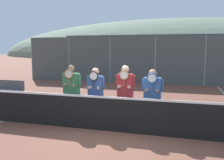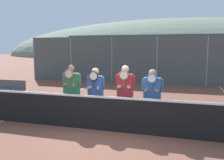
{
  "view_description": "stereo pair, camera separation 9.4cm",
  "coord_description": "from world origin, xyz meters",
  "px_view_note": "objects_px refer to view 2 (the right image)",
  "views": [
    {
      "loc": [
        1.73,
        -6.49,
        2.36
      ],
      "look_at": [
        -0.37,
        0.82,
        1.35
      ],
      "focal_mm": 40.0,
      "sensor_mm": 36.0,
      "label": 1
    },
    {
      "loc": [
        1.82,
        -6.46,
        2.36
      ],
      "look_at": [
        -0.37,
        0.82,
        1.35
      ],
      "focal_mm": 40.0,
      "sensor_mm": 36.0,
      "label": 2
    }
  ],
  "objects_px": {
    "player_rightmost": "(152,93)",
    "car_far_left": "(94,66)",
    "player_center_right": "(125,90)",
    "player_leftmost": "(72,88)",
    "player_center_left": "(95,91)",
    "bench_courtside": "(11,89)",
    "car_left_of_center": "(154,66)"
  },
  "relations": [
    {
      "from": "player_rightmost",
      "to": "car_far_left",
      "type": "distance_m",
      "value": 13.32
    },
    {
      "from": "car_left_of_center",
      "to": "player_center_right",
      "type": "bearing_deg",
      "value": -87.06
    },
    {
      "from": "player_center_left",
      "to": "player_rightmost",
      "type": "bearing_deg",
      "value": 0.88
    },
    {
      "from": "player_center_right",
      "to": "bench_courtside",
      "type": "bearing_deg",
      "value": 158.45
    },
    {
      "from": "player_center_right",
      "to": "player_rightmost",
      "type": "distance_m",
      "value": 0.82
    },
    {
      "from": "car_left_of_center",
      "to": "bench_courtside",
      "type": "distance_m",
      "value": 10.88
    },
    {
      "from": "player_center_right",
      "to": "player_center_left",
      "type": "bearing_deg",
      "value": -174.4
    },
    {
      "from": "player_center_left",
      "to": "player_center_right",
      "type": "bearing_deg",
      "value": 5.6
    },
    {
      "from": "bench_courtside",
      "to": "car_left_of_center",
      "type": "bearing_deg",
      "value": 60.48
    },
    {
      "from": "bench_courtside",
      "to": "player_leftmost",
      "type": "bearing_deg",
      "value": -29.95
    },
    {
      "from": "player_center_left",
      "to": "player_rightmost",
      "type": "relative_size",
      "value": 1.0
    },
    {
      "from": "player_leftmost",
      "to": "car_left_of_center",
      "type": "xyz_separation_m",
      "value": [
        1.09,
        11.92,
        -0.12
      ]
    },
    {
      "from": "player_center_left",
      "to": "player_center_right",
      "type": "relative_size",
      "value": 0.95
    },
    {
      "from": "player_leftmost",
      "to": "car_far_left",
      "type": "relative_size",
      "value": 0.44
    },
    {
      "from": "player_leftmost",
      "to": "bench_courtside",
      "type": "relative_size",
      "value": 1.25
    },
    {
      "from": "player_leftmost",
      "to": "player_rightmost",
      "type": "height_order",
      "value": "player_leftmost"
    },
    {
      "from": "player_rightmost",
      "to": "player_leftmost",
      "type": "bearing_deg",
      "value": -179.09
    },
    {
      "from": "player_center_right",
      "to": "car_far_left",
      "type": "height_order",
      "value": "player_center_right"
    },
    {
      "from": "player_center_left",
      "to": "car_far_left",
      "type": "bearing_deg",
      "value": 110.86
    },
    {
      "from": "player_rightmost",
      "to": "car_far_left",
      "type": "xyz_separation_m",
      "value": [
        -6.22,
        11.78,
        -0.17
      ]
    },
    {
      "from": "car_left_of_center",
      "to": "bench_courtside",
      "type": "bearing_deg",
      "value": -119.52
    },
    {
      "from": "player_center_left",
      "to": "bench_courtside",
      "type": "distance_m",
      "value": 5.65
    },
    {
      "from": "player_center_right",
      "to": "bench_courtside",
      "type": "relative_size",
      "value": 1.26
    },
    {
      "from": "bench_courtside",
      "to": "car_far_left",
      "type": "bearing_deg",
      "value": 86.57
    },
    {
      "from": "car_far_left",
      "to": "bench_courtside",
      "type": "xyz_separation_m",
      "value": [
        -0.56,
        -9.36,
        -0.42
      ]
    },
    {
      "from": "player_center_right",
      "to": "car_far_left",
      "type": "relative_size",
      "value": 0.44
    },
    {
      "from": "car_far_left",
      "to": "player_rightmost",
      "type": "bearing_deg",
      "value": -62.17
    },
    {
      "from": "player_center_right",
      "to": "car_left_of_center",
      "type": "height_order",
      "value": "car_left_of_center"
    },
    {
      "from": "player_leftmost",
      "to": "car_left_of_center",
      "type": "bearing_deg",
      "value": 84.76
    },
    {
      "from": "player_center_left",
      "to": "car_left_of_center",
      "type": "distance_m",
      "value": 11.91
    },
    {
      "from": "car_left_of_center",
      "to": "player_leftmost",
      "type": "bearing_deg",
      "value": -95.24
    },
    {
      "from": "player_center_left",
      "to": "player_leftmost",
      "type": "bearing_deg",
      "value": -179.04
    }
  ]
}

